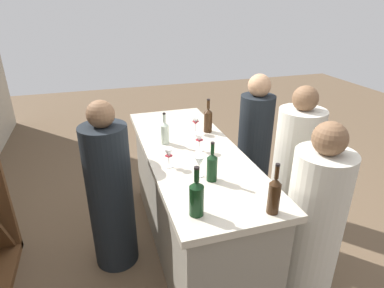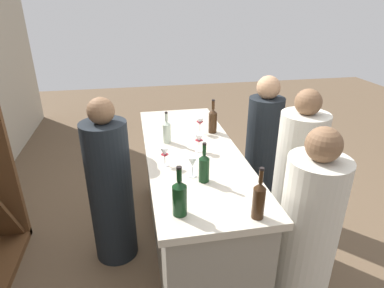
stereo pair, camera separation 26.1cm
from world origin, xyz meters
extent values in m
plane|color=brown|center=(0.00, 0.00, 0.00)|extent=(12.00, 12.00, 0.00)
cube|color=gray|center=(0.00, 0.00, 0.46)|extent=(1.99, 0.67, 0.92)
cube|color=beige|center=(0.00, 0.00, 0.95)|extent=(2.07, 0.75, 0.05)
cylinder|color=#331E0F|center=(-0.94, -0.19, 1.06)|extent=(0.07, 0.07, 0.19)
cone|color=#331E0F|center=(-0.94, -0.19, 1.18)|extent=(0.07, 0.07, 0.04)
cylinder|color=#331E0F|center=(-0.94, -0.19, 1.23)|extent=(0.02, 0.02, 0.08)
cylinder|color=black|center=(-0.94, -0.19, 1.28)|extent=(0.03, 0.03, 0.01)
cylinder|color=black|center=(-0.83, 0.23, 1.06)|extent=(0.08, 0.08, 0.18)
cone|color=black|center=(-0.83, 0.23, 1.17)|extent=(0.08, 0.08, 0.04)
cylinder|color=black|center=(-0.83, 0.23, 1.23)|extent=(0.03, 0.03, 0.08)
cylinder|color=black|center=(-0.83, 0.23, 1.27)|extent=(0.03, 0.03, 0.01)
cylinder|color=black|center=(-0.50, 0.01, 1.05)|extent=(0.07, 0.07, 0.17)
cone|color=black|center=(-0.50, 0.01, 1.15)|extent=(0.07, 0.07, 0.03)
cylinder|color=black|center=(-0.50, 0.01, 1.20)|extent=(0.03, 0.03, 0.07)
cylinder|color=black|center=(-0.50, 0.01, 1.25)|extent=(0.03, 0.03, 0.01)
cylinder|color=#B7C6B2|center=(0.18, 0.18, 1.05)|extent=(0.07, 0.07, 0.16)
cone|color=#B7C6B2|center=(0.18, 0.18, 1.15)|extent=(0.07, 0.07, 0.03)
cylinder|color=#B7C6B2|center=(0.18, 0.18, 1.20)|extent=(0.02, 0.02, 0.07)
cylinder|color=black|center=(0.18, 0.18, 1.24)|extent=(0.03, 0.03, 0.01)
cylinder|color=#331E0F|center=(0.33, -0.25, 1.06)|extent=(0.08, 0.08, 0.19)
cone|color=#331E0F|center=(0.33, -0.25, 1.17)|extent=(0.08, 0.08, 0.04)
cylinder|color=#331E0F|center=(0.33, -0.25, 1.23)|extent=(0.03, 0.03, 0.08)
cylinder|color=black|center=(0.33, -0.25, 1.28)|extent=(0.03, 0.03, 0.01)
cylinder|color=white|center=(0.33, -0.14, 0.97)|extent=(0.06, 0.06, 0.00)
cylinder|color=white|center=(0.33, -0.14, 1.01)|extent=(0.01, 0.01, 0.08)
cone|color=white|center=(0.33, -0.14, 1.09)|extent=(0.07, 0.07, 0.07)
cone|color=maroon|center=(0.33, -0.14, 1.07)|extent=(0.06, 0.06, 0.03)
cylinder|color=white|center=(-0.03, -0.05, 0.97)|extent=(0.06, 0.06, 0.00)
cylinder|color=white|center=(-0.03, -0.05, 1.01)|extent=(0.01, 0.01, 0.07)
cone|color=white|center=(-0.03, -0.05, 1.08)|extent=(0.07, 0.07, 0.08)
cone|color=maroon|center=(-0.03, -0.05, 1.06)|extent=(0.06, 0.06, 0.02)
cylinder|color=white|center=(-0.42, 0.08, 0.97)|extent=(0.06, 0.06, 0.00)
cylinder|color=white|center=(-0.42, 0.08, 1.01)|extent=(0.01, 0.01, 0.07)
cone|color=white|center=(-0.42, 0.08, 1.08)|extent=(0.07, 0.07, 0.08)
cylinder|color=white|center=(-0.23, 0.25, 0.97)|extent=(0.06, 0.06, 0.00)
cylinder|color=white|center=(-0.23, 0.25, 1.01)|extent=(0.01, 0.01, 0.06)
cone|color=white|center=(-0.23, 0.25, 1.08)|extent=(0.07, 0.07, 0.08)
cone|color=maroon|center=(-0.23, 0.25, 1.05)|extent=(0.06, 0.06, 0.02)
cylinder|color=beige|center=(-0.81, -0.63, 0.61)|extent=(0.50, 0.50, 1.23)
sphere|color=brown|center=(-0.81, -0.63, 1.32)|extent=(0.22, 0.22, 0.22)
cylinder|color=beige|center=(-0.28, -0.81, 0.66)|extent=(0.47, 0.47, 1.32)
sphere|color=brown|center=(-0.28, -0.81, 1.41)|extent=(0.20, 0.20, 0.20)
cylinder|color=black|center=(0.47, -0.82, 0.61)|extent=(0.40, 0.40, 1.23)
sphere|color=tan|center=(0.47, -0.82, 1.33)|extent=(0.22, 0.22, 0.22)
cylinder|color=black|center=(0.02, 0.68, 0.62)|extent=(0.45, 0.45, 1.25)
sphere|color=brown|center=(0.02, 0.68, 1.34)|extent=(0.20, 0.20, 0.20)
camera|label=1|loc=(-2.28, 0.70, 2.10)|focal=30.30mm
camera|label=2|loc=(-2.34, 0.45, 2.10)|focal=30.30mm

